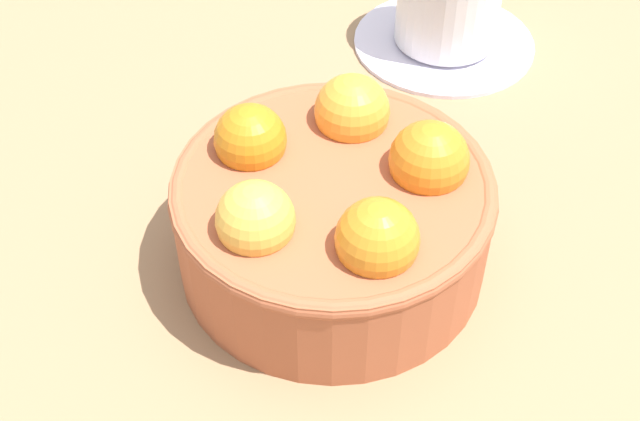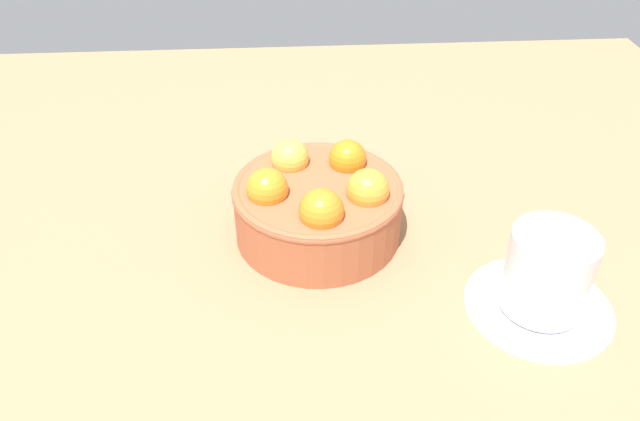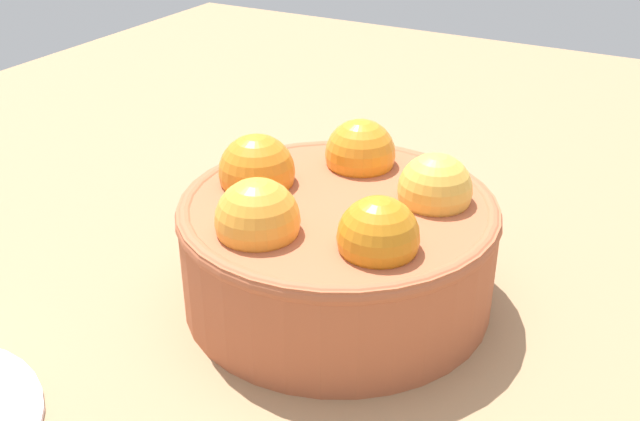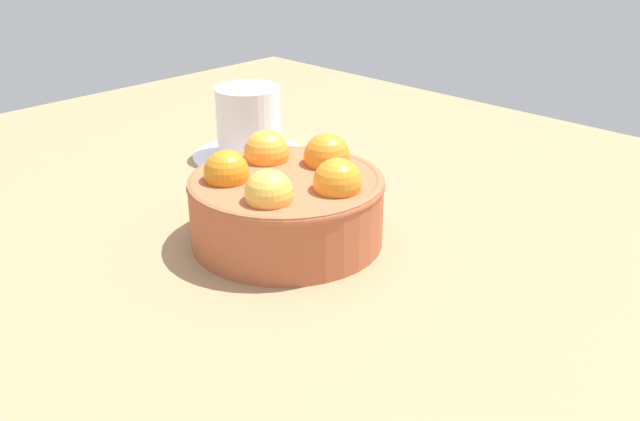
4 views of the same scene
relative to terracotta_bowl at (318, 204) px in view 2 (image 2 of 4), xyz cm
name	(u,v)px [view 2 (image 2 of 4)]	position (x,y,z in cm)	size (l,w,h in cm)	color
ground_plane	(318,246)	(0.01, -0.05, -5.49)	(112.58, 99.89, 3.40)	#997551
terracotta_bowl	(318,204)	(0.00, 0.00, 0.00)	(16.84, 16.84, 8.62)	#AD5938
coffee_cup	(546,279)	(-18.84, 11.88, -0.28)	(12.96, 12.96, 8.08)	white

